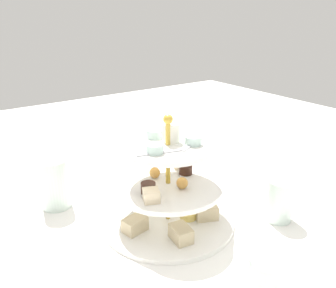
{
  "coord_description": "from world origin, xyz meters",
  "views": [
    {
      "loc": [
        -0.39,
        -0.55,
        0.44
      ],
      "look_at": [
        0.0,
        0.0,
        0.18
      ],
      "focal_mm": 38.1,
      "sensor_mm": 36.0,
      "label": 1
    }
  ],
  "objects": [
    {
      "name": "water_glass_tall_right",
      "position": [
        -0.18,
        0.21,
        0.06
      ],
      "size": [
        0.07,
        0.07,
        0.12
      ],
      "primitive_type": "cylinder",
      "color": "silver",
      "rests_on": "ground_plane"
    },
    {
      "name": "water_glass_short_left",
      "position": [
        0.0,
        -0.27,
        0.04
      ],
      "size": [
        0.06,
        0.06,
        0.08
      ],
      "primitive_type": "cylinder",
      "color": "silver",
      "rests_on": "ground_plane"
    },
    {
      "name": "ground_plane",
      "position": [
        0.0,
        0.0,
        0.0
      ],
      "size": [
        2.4,
        2.4,
        0.0
      ],
      "primitive_type": "plane",
      "color": "white"
    },
    {
      "name": "butter_knife_left",
      "position": [
        0.21,
        0.25,
        0.0
      ],
      "size": [
        0.15,
        0.1,
        0.0
      ],
      "primitive_type": "cube",
      "rotation": [
        0.0,
        0.0,
        2.61
      ],
      "color": "silver",
      "rests_on": "ground_plane"
    },
    {
      "name": "tiered_serving_stand",
      "position": [
        0.0,
        -0.0,
        0.07
      ],
      "size": [
        0.29,
        0.29,
        0.25
      ],
      "color": "white",
      "rests_on": "ground_plane"
    },
    {
      "name": "water_glass_mid_back",
      "position": [
        0.21,
        -0.13,
        0.05
      ],
      "size": [
        0.06,
        0.06,
        0.1
      ],
      "primitive_type": "cylinder",
      "color": "silver",
      "rests_on": "ground_plane"
    }
  ]
}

